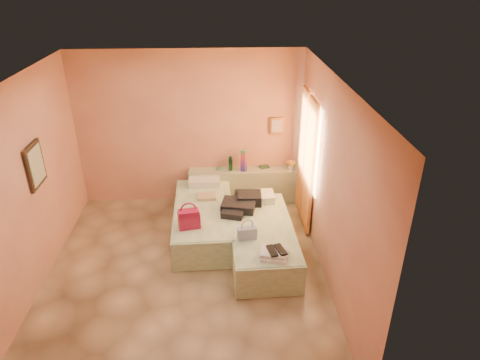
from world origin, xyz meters
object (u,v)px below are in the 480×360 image
object	(u,v)px
green_book	(264,167)
blue_handbag	(247,233)
bed_left	(204,220)
water_bottle	(231,164)
magenta_handbag	(189,219)
flower_vase	(291,164)
headboard_ledge	(244,185)
towel_stack	(275,254)
bed_right	(261,240)

from	to	relation	value
green_book	blue_handbag	size ratio (longest dim) A/B	0.65
bed_left	water_bottle	xyz separation A→B (m)	(0.48, 1.04, 0.53)
magenta_handbag	flower_vase	bearing A→B (deg)	30.96
water_bottle	bed_left	bearing A→B (deg)	-114.84
bed_left	blue_handbag	distance (m)	1.18
headboard_ledge	towel_stack	bearing A→B (deg)	-83.92
water_bottle	towel_stack	distance (m)	2.50
headboard_ledge	bed_left	size ratio (longest dim) A/B	1.02
headboard_ledge	bed_left	xyz separation A→B (m)	(-0.74, -1.05, -0.08)
bed_left	towel_stack	size ratio (longest dim) A/B	5.71
green_book	blue_handbag	distance (m)	2.10
headboard_ledge	towel_stack	xyz separation A→B (m)	(0.26, -2.44, 0.23)
bed_left	flower_vase	size ratio (longest dim) A/B	8.68
headboard_ledge	bed_right	bearing A→B (deg)	-84.44
blue_handbag	flower_vase	bearing A→B (deg)	56.17
headboard_ledge	bed_right	size ratio (longest dim) A/B	1.02
towel_stack	bed_right	bearing A→B (deg)	97.21
water_bottle	magenta_handbag	xyz separation A→B (m)	(-0.67, -1.63, -0.13)
bed_left	magenta_handbag	bearing A→B (deg)	-109.39
magenta_handbag	bed_left	bearing A→B (deg)	61.38
water_bottle	blue_handbag	size ratio (longest dim) A/B	0.96
bed_left	water_bottle	bearing A→B (deg)	63.46
headboard_ledge	water_bottle	size ratio (longest dim) A/B	7.84
water_bottle	green_book	distance (m)	0.65
bed_left	green_book	xyz separation A→B (m)	(1.11, 1.13, 0.41)
water_bottle	flower_vase	xyz separation A→B (m)	(1.10, -0.04, -0.02)
bed_left	water_bottle	size ratio (longest dim) A/B	7.65
bed_left	water_bottle	distance (m)	1.26
headboard_ledge	green_book	world-z (taller)	green_book
bed_right	green_book	world-z (taller)	green_book
magenta_handbag	water_bottle	bearing A→B (deg)	56.73
flower_vase	blue_handbag	distance (m)	2.14
water_bottle	green_book	bearing A→B (deg)	8.01
bed_left	green_book	bearing A→B (deg)	43.75
water_bottle	bed_right	bearing A→B (deg)	-75.83
headboard_ledge	flower_vase	distance (m)	0.95
headboard_ledge	magenta_handbag	bearing A→B (deg)	-119.45
headboard_ledge	magenta_handbag	distance (m)	1.91
bed_right	green_book	xyz separation A→B (m)	(0.21, 1.75, 0.41)
water_bottle	blue_handbag	xyz separation A→B (m)	(0.17, -1.96, -0.19)
green_book	bed_right	bearing A→B (deg)	-113.23
bed_left	blue_handbag	world-z (taller)	blue_handbag
bed_right	water_bottle	size ratio (longest dim) A/B	7.65
headboard_ledge	bed_left	bearing A→B (deg)	-125.08
flower_vase	magenta_handbag	xyz separation A→B (m)	(-1.77, -1.59, -0.12)
green_book	magenta_handbag	world-z (taller)	magenta_handbag
flower_vase	magenta_handbag	world-z (taller)	flower_vase
bed_right	blue_handbag	world-z (taller)	blue_handbag
flower_vase	magenta_handbag	bearing A→B (deg)	-138.10
bed_left	bed_right	bearing A→B (deg)	-36.22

